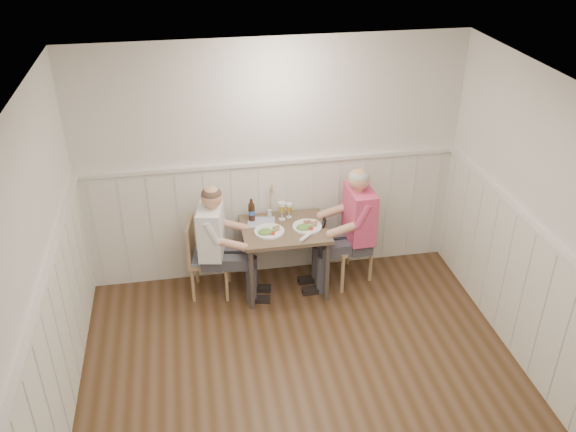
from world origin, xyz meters
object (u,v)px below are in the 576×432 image
object	(u,v)px
dining_table	(285,236)
grass_vase	(269,202)
diner_cream	(217,252)
chair_left	(205,254)
man_in_pink	(354,237)
beer_bottle	(252,211)
chair_right	(351,236)

from	to	relation	value
dining_table	grass_vase	xyz separation A→B (m)	(-0.12, 0.25, 0.29)
grass_vase	dining_table	bearing A→B (deg)	-64.88
diner_cream	grass_vase	size ratio (longest dim) A/B	3.24
dining_table	chair_left	size ratio (longest dim) A/B	1.02
man_in_pink	diner_cream	bearing A→B (deg)	179.71
chair_left	grass_vase	world-z (taller)	grass_vase
dining_table	grass_vase	size ratio (longest dim) A/B	2.16
beer_bottle	grass_vase	world-z (taller)	grass_vase
chair_left	beer_bottle	xyz separation A→B (m)	(0.52, 0.13, 0.39)
beer_bottle	grass_vase	xyz separation A→B (m)	(0.19, 0.04, 0.07)
dining_table	chair_right	world-z (taller)	chair_right
chair_left	grass_vase	xyz separation A→B (m)	(0.71, 0.17, 0.46)
chair_right	man_in_pink	bearing A→B (deg)	-91.34
dining_table	chair_right	xyz separation A→B (m)	(0.74, 0.09, -0.12)
chair_left	beer_bottle	world-z (taller)	beer_bottle
dining_table	diner_cream	distance (m)	0.72
man_in_pink	grass_vase	distance (m)	0.97
chair_right	grass_vase	size ratio (longest dim) A/B	2.38
chair_right	chair_left	distance (m)	1.57
diner_cream	chair_right	bearing A→B (deg)	4.59
grass_vase	chair_left	bearing A→B (deg)	-166.52
dining_table	grass_vase	bearing A→B (deg)	115.12
beer_bottle	grass_vase	size ratio (longest dim) A/B	0.62
dining_table	grass_vase	distance (m)	0.40
dining_table	diner_cream	bearing A→B (deg)	-177.53
dining_table	diner_cream	world-z (taller)	diner_cream
dining_table	grass_vase	world-z (taller)	grass_vase
diner_cream	grass_vase	distance (m)	0.76
man_in_pink	diner_cream	xyz separation A→B (m)	(-1.45, 0.01, -0.03)
chair_left	beer_bottle	size ratio (longest dim) A/B	3.44
man_in_pink	beer_bottle	world-z (taller)	man_in_pink
dining_table	man_in_pink	bearing A→B (deg)	-2.95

